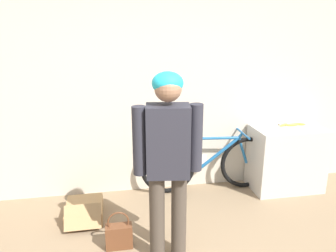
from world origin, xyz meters
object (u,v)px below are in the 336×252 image
person (168,152)px  bicycle (208,164)px  handbag (119,235)px  banana (291,124)px  cardboard_box (85,211)px

person → bicycle: 1.50m
bicycle → handbag: (-1.14, -0.96, -0.23)m
banana → person: bearing=-147.8°
person → handbag: bearing=163.9°
handbag → cardboard_box: handbag is taller
person → banana: size_ratio=4.57×
person → banana: 2.10m
banana → cardboard_box: 2.68m
person → cardboard_box: person is taller
handbag → person: bearing=-24.5°
banana → cardboard_box: (-2.55, -0.34, -0.74)m
person → bicycle: (0.71, 1.15, -0.64)m
handbag → cardboard_box: size_ratio=0.67×
person → banana: bearing=40.6°
handbag → cardboard_box: (-0.35, 0.58, -0.05)m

